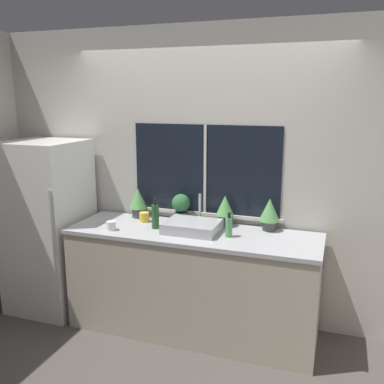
# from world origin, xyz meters

# --- Properties ---
(ground_plane) EXTENTS (14.00, 14.00, 0.00)m
(ground_plane) POSITION_xyz_m (0.00, 0.00, 0.00)
(ground_plane) COLOR #4C4742
(wall_back) EXTENTS (8.00, 0.09, 2.70)m
(wall_back) POSITION_xyz_m (0.00, 0.72, 1.35)
(wall_back) COLOR #BCB7AD
(wall_back) RESTS_ON ground_plane
(wall_left) EXTENTS (0.06, 7.00, 2.70)m
(wall_left) POSITION_xyz_m (-2.12, 1.50, 1.35)
(wall_left) COLOR #BCB7AD
(wall_left) RESTS_ON ground_plane
(counter) EXTENTS (2.19, 0.68, 0.93)m
(counter) POSITION_xyz_m (0.00, 0.33, 0.47)
(counter) COLOR #B2A893
(counter) RESTS_ON ground_plane
(refrigerator) EXTENTS (0.69, 0.70, 1.67)m
(refrigerator) POSITION_xyz_m (-1.49, 0.32, 0.83)
(refrigerator) COLOR silver
(refrigerator) RESTS_ON ground_plane
(sink) EXTENTS (0.46, 0.41, 0.29)m
(sink) POSITION_xyz_m (-0.00, 0.33, 0.98)
(sink) COLOR #ADADB2
(sink) RESTS_ON counter
(potted_plant_far_left) EXTENTS (0.17, 0.17, 0.28)m
(potted_plant_far_left) POSITION_xyz_m (-0.64, 0.58, 1.09)
(potted_plant_far_left) COLOR #4C4C51
(potted_plant_far_left) RESTS_ON counter
(potted_plant_center_left) EXTENTS (0.17, 0.17, 0.26)m
(potted_plant_center_left) POSITION_xyz_m (-0.20, 0.58, 1.08)
(potted_plant_center_left) COLOR #4C4C51
(potted_plant_center_left) RESTS_ON counter
(potted_plant_center_right) EXTENTS (0.16, 0.16, 0.28)m
(potted_plant_center_right) POSITION_xyz_m (0.22, 0.58, 1.09)
(potted_plant_center_right) COLOR #4C4C51
(potted_plant_center_right) RESTS_ON counter
(potted_plant_far_right) EXTENTS (0.18, 0.18, 0.28)m
(potted_plant_far_right) POSITION_xyz_m (0.62, 0.58, 1.10)
(potted_plant_far_right) COLOR #4C4C51
(potted_plant_far_right) RESTS_ON counter
(soap_bottle) EXTENTS (0.06, 0.06, 0.21)m
(soap_bottle) POSITION_xyz_m (0.33, 0.30, 1.02)
(soap_bottle) COLOR #519E5B
(soap_bottle) RESTS_ON counter
(bottle_tall) EXTENTS (0.06, 0.06, 0.27)m
(bottle_tall) POSITION_xyz_m (-0.34, 0.31, 1.05)
(bottle_tall) COLOR #235128
(bottle_tall) RESTS_ON counter
(mug_white) EXTENTS (0.08, 0.08, 0.08)m
(mug_white) POSITION_xyz_m (-0.68, 0.13, 0.97)
(mug_white) COLOR white
(mug_white) RESTS_ON counter
(mug_yellow) EXTENTS (0.09, 0.09, 0.09)m
(mug_yellow) POSITION_xyz_m (-0.52, 0.46, 0.98)
(mug_yellow) COLOR gold
(mug_yellow) RESTS_ON counter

